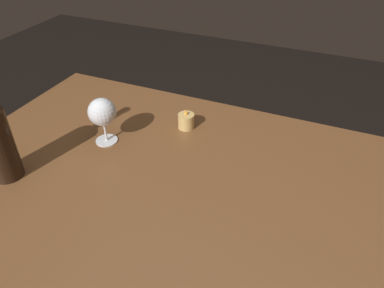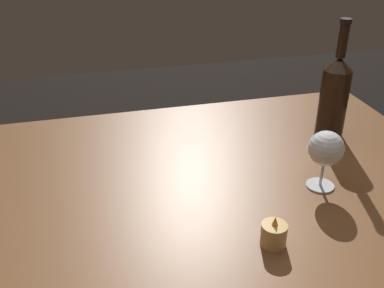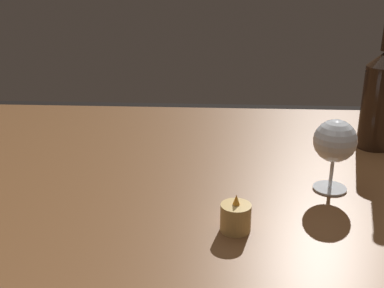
{
  "view_description": "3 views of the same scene",
  "coord_description": "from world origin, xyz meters",
  "views": [
    {
      "loc": [
        0.34,
        -0.65,
        1.4
      ],
      "look_at": [
        0.02,
        0.09,
        0.81
      ],
      "focal_mm": 34.68,
      "sensor_mm": 36.0,
      "label": 1
    },
    {
      "loc": [
        0.26,
        0.9,
        1.34
      ],
      "look_at": [
        0.03,
        0.01,
        0.85
      ],
      "focal_mm": 42.39,
      "sensor_mm": 36.0,
      "label": 2
    },
    {
      "loc": [
        -0.03,
        0.97,
        1.17
      ],
      "look_at": [
        0.02,
        0.05,
        0.81
      ],
      "focal_mm": 45.37,
      "sensor_mm": 36.0,
      "label": 3
    }
  ],
  "objects": [
    {
      "name": "votive_candle",
      "position": [
        -0.07,
        0.26,
        0.76
      ],
      "size": [
        0.05,
        0.05,
        0.07
      ],
      "color": "#DBB266",
      "rests_on": "dining_table"
    },
    {
      "name": "wine_glass_left",
      "position": [
        -0.26,
        0.09,
        0.84
      ],
      "size": [
        0.08,
        0.08,
        0.14
      ],
      "color": "white",
      "rests_on": "dining_table"
    },
    {
      "name": "dining_table",
      "position": [
        0.0,
        0.0,
        0.65
      ],
      "size": [
        1.3,
        0.9,
        0.74
      ],
      "color": "brown",
      "rests_on": "ground"
    }
  ]
}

